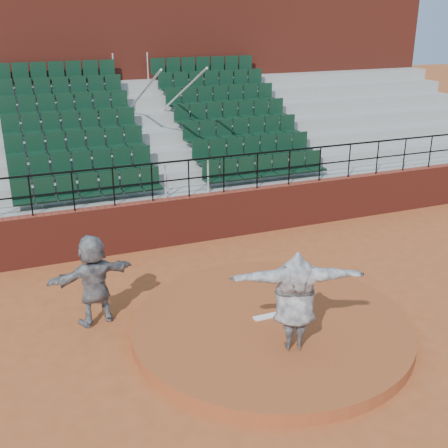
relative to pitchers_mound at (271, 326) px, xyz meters
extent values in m
plane|color=#A74F25|center=(0.00, 0.00, -0.12)|extent=(90.00, 90.00, 0.00)
cylinder|color=#9E4923|center=(0.00, 0.00, 0.00)|extent=(5.50, 5.50, 0.25)
cube|color=white|center=(0.00, 0.15, 0.14)|extent=(0.60, 0.15, 0.03)
cube|color=maroon|center=(0.00, 5.00, 0.53)|extent=(24.00, 0.30, 1.30)
cylinder|color=black|center=(0.00, 5.00, 2.17)|extent=(24.00, 0.05, 0.05)
cylinder|color=black|center=(0.00, 5.00, 1.68)|extent=(24.00, 0.04, 0.04)
cylinder|color=black|center=(-4.00, 5.00, 1.67)|extent=(0.04, 0.04, 1.00)
cylinder|color=black|center=(-3.00, 5.00, 1.67)|extent=(0.04, 0.04, 1.00)
cylinder|color=black|center=(-2.00, 5.00, 1.67)|extent=(0.04, 0.04, 1.00)
cylinder|color=black|center=(-1.00, 5.00, 1.67)|extent=(0.04, 0.04, 1.00)
cylinder|color=black|center=(0.00, 5.00, 1.67)|extent=(0.04, 0.04, 1.00)
cylinder|color=black|center=(1.00, 5.00, 1.67)|extent=(0.04, 0.04, 1.00)
cylinder|color=black|center=(2.00, 5.00, 1.67)|extent=(0.04, 0.04, 1.00)
cylinder|color=black|center=(3.00, 5.00, 1.67)|extent=(0.04, 0.04, 1.00)
cylinder|color=black|center=(4.00, 5.00, 1.67)|extent=(0.04, 0.04, 1.00)
cylinder|color=black|center=(5.00, 5.00, 1.67)|extent=(0.04, 0.04, 1.00)
cylinder|color=black|center=(6.00, 5.00, 1.67)|extent=(0.04, 0.04, 1.00)
cylinder|color=black|center=(7.00, 5.00, 1.67)|extent=(0.04, 0.04, 1.00)
cylinder|color=black|center=(8.00, 5.00, 1.67)|extent=(0.04, 0.04, 1.00)
cube|color=#979792|center=(0.00, 5.58, 0.53)|extent=(24.00, 0.85, 1.30)
cube|color=black|center=(-2.53, 5.59, 1.54)|extent=(3.85, 0.48, 0.72)
cube|color=black|center=(2.53, 5.59, 1.54)|extent=(3.85, 0.48, 0.72)
cube|color=#979792|center=(0.00, 6.43, 0.73)|extent=(24.00, 0.85, 1.70)
cube|color=black|center=(-2.53, 6.44, 1.94)|extent=(3.85, 0.48, 0.72)
cube|color=black|center=(2.53, 6.44, 1.94)|extent=(3.85, 0.48, 0.72)
cube|color=#979792|center=(0.00, 7.28, 0.93)|extent=(24.00, 0.85, 2.10)
cube|color=black|center=(-2.53, 7.29, 2.33)|extent=(3.85, 0.48, 0.72)
cube|color=black|center=(2.53, 7.29, 2.33)|extent=(3.85, 0.48, 0.72)
cube|color=#979792|center=(0.00, 8.12, 1.12)|extent=(24.00, 0.85, 2.50)
cube|color=black|center=(-2.53, 8.13, 2.73)|extent=(3.85, 0.48, 0.72)
cube|color=black|center=(2.53, 8.13, 2.73)|extent=(3.85, 0.48, 0.72)
cube|color=#979792|center=(0.00, 8.97, 1.33)|extent=(24.00, 0.85, 2.90)
cube|color=black|center=(-2.53, 8.98, 3.14)|extent=(3.85, 0.48, 0.72)
cube|color=black|center=(2.53, 8.98, 3.14)|extent=(3.85, 0.48, 0.72)
cube|color=#979792|center=(0.00, 9.82, 1.52)|extent=(24.00, 0.85, 3.30)
cube|color=black|center=(-2.53, 9.83, 3.53)|extent=(3.85, 0.48, 0.72)
cube|color=black|center=(2.53, 9.83, 3.53)|extent=(3.85, 0.48, 0.72)
cube|color=#979792|center=(0.00, 10.68, 1.73)|extent=(24.00, 0.85, 3.70)
cube|color=black|center=(-2.53, 10.69, 3.94)|extent=(3.85, 0.48, 0.72)
cube|color=black|center=(2.53, 10.69, 3.94)|extent=(3.85, 0.48, 0.72)
cylinder|color=silver|center=(-0.60, 8.12, 3.28)|extent=(0.06, 5.97, 2.46)
cylinder|color=silver|center=(0.60, 8.12, 3.28)|extent=(0.06, 5.97, 2.46)
cube|color=maroon|center=(0.00, 12.60, 3.43)|extent=(24.00, 3.00, 7.10)
imported|color=black|center=(-0.05, -0.97, 1.07)|extent=(2.42, 1.31, 1.90)
imported|color=black|center=(-3.13, 1.68, 0.83)|extent=(1.84, 0.88, 1.90)
camera|label=1|loc=(-4.46, -8.60, 5.86)|focal=45.00mm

